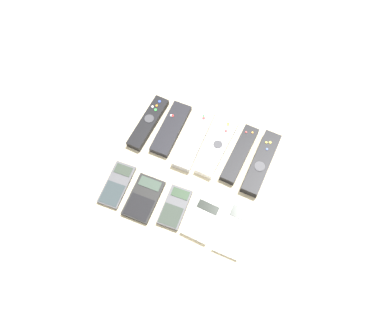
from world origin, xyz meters
name	(u,v)px	position (x,y,z in m)	size (l,w,h in m)	color
ground_plane	(188,180)	(0.00, 0.00, 0.00)	(3.00, 3.00, 0.00)	beige
remote_0	(148,123)	(-0.18, 0.13, 0.01)	(0.06, 0.19, 0.02)	black
remote_1	(171,129)	(-0.11, 0.13, 0.01)	(0.06, 0.19, 0.02)	black
remote_2	(194,138)	(-0.03, 0.13, 0.01)	(0.06, 0.22, 0.03)	#B7B7BC
remote_3	(218,145)	(0.04, 0.13, 0.01)	(0.07, 0.22, 0.02)	white
remote_4	(240,154)	(0.11, 0.13, 0.01)	(0.06, 0.20, 0.03)	black
remote_5	(261,163)	(0.18, 0.13, 0.01)	(0.06, 0.21, 0.03)	black
calculator_0	(117,185)	(-0.18, -0.09, 0.01)	(0.07, 0.14, 0.01)	#4C4C51
calculator_1	(144,198)	(-0.09, -0.10, 0.01)	(0.08, 0.13, 0.01)	black
calculator_2	(174,207)	(0.00, -0.09, 0.01)	(0.07, 0.12, 0.02)	#4C4C51
calculator_3	(202,220)	(0.08, -0.10, 0.01)	(0.08, 0.12, 0.02)	silver
calculator_4	(234,230)	(0.18, -0.09, 0.01)	(0.08, 0.15, 0.01)	silver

